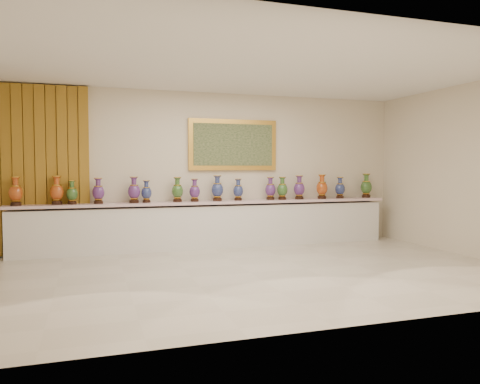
{
  "coord_description": "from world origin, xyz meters",
  "views": [
    {
      "loc": [
        -2.24,
        -6.41,
        1.54
      ],
      "look_at": [
        0.39,
        1.7,
        1.1
      ],
      "focal_mm": 35.0,
      "sensor_mm": 36.0,
      "label": 1
    }
  ],
  "objects_px": {
    "counter": "(212,225)",
    "vase_0": "(16,193)",
    "vase_2": "(72,194)",
    "vase_1": "(57,192)"
  },
  "relations": [
    {
      "from": "counter",
      "to": "vase_0",
      "type": "height_order",
      "value": "vase_0"
    },
    {
      "from": "counter",
      "to": "vase_2",
      "type": "distance_m",
      "value": 2.6
    },
    {
      "from": "vase_1",
      "to": "counter",
      "type": "bearing_deg",
      "value": -0.04
    },
    {
      "from": "counter",
      "to": "vase_0",
      "type": "xyz_separation_m",
      "value": [
        -3.41,
        -0.04,
        0.68
      ]
    },
    {
      "from": "vase_0",
      "to": "vase_2",
      "type": "height_order",
      "value": "vase_0"
    },
    {
      "from": "vase_0",
      "to": "vase_1",
      "type": "relative_size",
      "value": 0.98
    },
    {
      "from": "counter",
      "to": "vase_1",
      "type": "height_order",
      "value": "vase_1"
    },
    {
      "from": "vase_1",
      "to": "vase_2",
      "type": "bearing_deg",
      "value": -2.52
    },
    {
      "from": "vase_2",
      "to": "vase_1",
      "type": "bearing_deg",
      "value": 177.48
    },
    {
      "from": "counter",
      "to": "vase_2",
      "type": "height_order",
      "value": "vase_2"
    }
  ]
}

